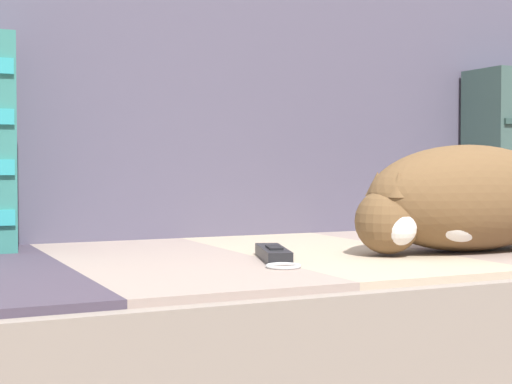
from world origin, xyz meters
TOP-DOWN VIEW (x-y plane):
  - couch at (-0.00, 0.14)m, footprint 2.13×0.81m
  - sofa_backrest at (0.00, 0.48)m, footprint 2.09×0.14m
  - sleeping_cat at (0.19, -0.01)m, footprint 0.45×0.20m
  - game_remote_near at (-0.14, 0.01)m, footprint 0.10×0.20m

SIDE VIEW (x-z plane):
  - couch at x=0.00m, z-range 0.00..0.42m
  - game_remote_near at x=-0.14m, z-range 0.42..0.44m
  - sleeping_cat at x=0.19m, z-range 0.42..0.59m
  - sofa_backrest at x=0.00m, z-range 0.42..0.99m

